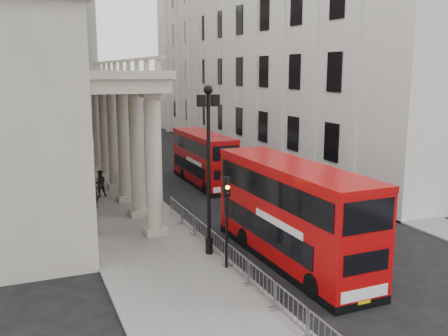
{
  "coord_description": "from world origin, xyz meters",
  "views": [
    {
      "loc": [
        -8.94,
        -18.14,
        9.11
      ],
      "look_at": [
        3.43,
        11.81,
        2.76
      ],
      "focal_mm": 40.0,
      "sensor_mm": 36.0,
      "label": 1
    }
  ],
  "objects_px": {
    "lamp_post_south": "(209,159)",
    "lamp_post_mid": "(135,126)",
    "bus_far": "(204,157)",
    "monument_column": "(89,37)",
    "pedestrian_c": "(127,180)",
    "pedestrian_a": "(95,195)",
    "traffic_light": "(227,205)",
    "bus_near": "(291,211)",
    "lamp_post_north": "(102,111)",
    "pedestrian_b": "(100,183)"
  },
  "relations": [
    {
      "from": "lamp_post_mid",
      "to": "pedestrian_b",
      "type": "relative_size",
      "value": 4.31
    },
    {
      "from": "traffic_light",
      "to": "lamp_post_south",
      "type": "bearing_deg",
      "value": 92.84
    },
    {
      "from": "bus_near",
      "to": "pedestrian_a",
      "type": "bearing_deg",
      "value": 118.75
    },
    {
      "from": "monument_column",
      "to": "traffic_light",
      "type": "distance_m",
      "value": 91.17
    },
    {
      "from": "lamp_post_south",
      "to": "lamp_post_north",
      "type": "xyz_separation_m",
      "value": [
        0.0,
        32.0,
        0.0
      ]
    },
    {
      "from": "lamp_post_south",
      "to": "bus_far",
      "type": "distance_m",
      "value": 16.47
    },
    {
      "from": "lamp_post_south",
      "to": "bus_near",
      "type": "bearing_deg",
      "value": -32.48
    },
    {
      "from": "bus_near",
      "to": "lamp_post_south",
      "type": "bearing_deg",
      "value": 146.71
    },
    {
      "from": "lamp_post_south",
      "to": "lamp_post_mid",
      "type": "bearing_deg",
      "value": 90.0
    },
    {
      "from": "lamp_post_mid",
      "to": "bus_near",
      "type": "relative_size",
      "value": 0.75
    },
    {
      "from": "lamp_post_south",
      "to": "lamp_post_north",
      "type": "bearing_deg",
      "value": 90.0
    },
    {
      "from": "lamp_post_north",
      "to": "traffic_light",
      "type": "relative_size",
      "value": 1.93
    },
    {
      "from": "traffic_light",
      "to": "bus_far",
      "type": "height_order",
      "value": "traffic_light"
    },
    {
      "from": "monument_column",
      "to": "pedestrian_b",
      "type": "distance_m",
      "value": 76.37
    },
    {
      "from": "monument_column",
      "to": "lamp_post_north",
      "type": "distance_m",
      "value": 57.46
    },
    {
      "from": "bus_near",
      "to": "lamp_post_mid",
      "type": "bearing_deg",
      "value": 99.78
    },
    {
      "from": "pedestrian_c",
      "to": "monument_column",
      "type": "bearing_deg",
      "value": 93.89
    },
    {
      "from": "monument_column",
      "to": "traffic_light",
      "type": "relative_size",
      "value": 12.6
    },
    {
      "from": "lamp_post_north",
      "to": "pedestrian_c",
      "type": "xyz_separation_m",
      "value": [
        -1.08,
        -17.27,
        -3.93
      ]
    },
    {
      "from": "bus_far",
      "to": "pedestrian_b",
      "type": "bearing_deg",
      "value": -168.91
    },
    {
      "from": "pedestrian_c",
      "to": "pedestrian_a",
      "type": "bearing_deg",
      "value": -117.08
    },
    {
      "from": "bus_far",
      "to": "lamp_post_mid",
      "type": "bearing_deg",
      "value": 173.51
    },
    {
      "from": "lamp_post_south",
      "to": "traffic_light",
      "type": "xyz_separation_m",
      "value": [
        0.1,
        -2.02,
        -1.8
      ]
    },
    {
      "from": "lamp_post_south",
      "to": "lamp_post_north",
      "type": "height_order",
      "value": "same"
    },
    {
      "from": "monument_column",
      "to": "bus_far",
      "type": "xyz_separation_m",
      "value": [
        -1.26,
        -72.66,
        -13.82
      ]
    },
    {
      "from": "lamp_post_south",
      "to": "bus_near",
      "type": "xyz_separation_m",
      "value": [
        3.4,
        -2.16,
        -2.4
      ]
    },
    {
      "from": "monument_column",
      "to": "pedestrian_b",
      "type": "height_order",
      "value": "monument_column"
    },
    {
      "from": "lamp_post_south",
      "to": "lamp_post_mid",
      "type": "distance_m",
      "value": 16.0
    },
    {
      "from": "lamp_post_north",
      "to": "bus_near",
      "type": "height_order",
      "value": "lamp_post_north"
    },
    {
      "from": "pedestrian_b",
      "to": "lamp_post_mid",
      "type": "bearing_deg",
      "value": -144.59
    },
    {
      "from": "pedestrian_b",
      "to": "pedestrian_c",
      "type": "distance_m",
      "value": 2.37
    },
    {
      "from": "lamp_post_south",
      "to": "pedestrian_a",
      "type": "bearing_deg",
      "value": 110.18
    },
    {
      "from": "lamp_post_mid",
      "to": "pedestrian_a",
      "type": "bearing_deg",
      "value": -127.86
    },
    {
      "from": "lamp_post_north",
      "to": "pedestrian_b",
      "type": "distance_m",
      "value": 18.93
    },
    {
      "from": "pedestrian_b",
      "to": "pedestrian_c",
      "type": "relative_size",
      "value": 1.13
    },
    {
      "from": "monument_column",
      "to": "pedestrian_c",
      "type": "relative_size",
      "value": 31.64
    },
    {
      "from": "lamp_post_north",
      "to": "bus_near",
      "type": "distance_m",
      "value": 34.41
    },
    {
      "from": "pedestrian_c",
      "to": "lamp_post_mid",
      "type": "bearing_deg",
      "value": 59.38
    },
    {
      "from": "bus_far",
      "to": "monument_column",
      "type": "bearing_deg",
      "value": 89.59
    },
    {
      "from": "lamp_post_mid",
      "to": "pedestrian_a",
      "type": "height_order",
      "value": "lamp_post_mid"
    },
    {
      "from": "monument_column",
      "to": "lamp_post_south",
      "type": "relative_size",
      "value": 6.51
    },
    {
      "from": "bus_far",
      "to": "pedestrian_c",
      "type": "xyz_separation_m",
      "value": [
        -6.42,
        -0.61,
        -1.19
      ]
    },
    {
      "from": "traffic_light",
      "to": "bus_far",
      "type": "bearing_deg",
      "value": 73.2
    },
    {
      "from": "monument_column",
      "to": "traffic_light",
      "type": "xyz_separation_m",
      "value": [
        -6.5,
        -90.02,
        -12.88
      ]
    },
    {
      "from": "lamp_post_mid",
      "to": "traffic_light",
      "type": "height_order",
      "value": "lamp_post_mid"
    },
    {
      "from": "lamp_post_south",
      "to": "lamp_post_mid",
      "type": "height_order",
      "value": "same"
    },
    {
      "from": "lamp_post_mid",
      "to": "pedestrian_c",
      "type": "relative_size",
      "value": 4.86
    },
    {
      "from": "lamp_post_south",
      "to": "pedestrian_a",
      "type": "height_order",
      "value": "lamp_post_south"
    },
    {
      "from": "pedestrian_a",
      "to": "pedestrian_b",
      "type": "xyz_separation_m",
      "value": [
        0.76,
        2.88,
        0.08
      ]
    },
    {
      "from": "traffic_light",
      "to": "bus_near",
      "type": "height_order",
      "value": "bus_near"
    }
  ]
}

